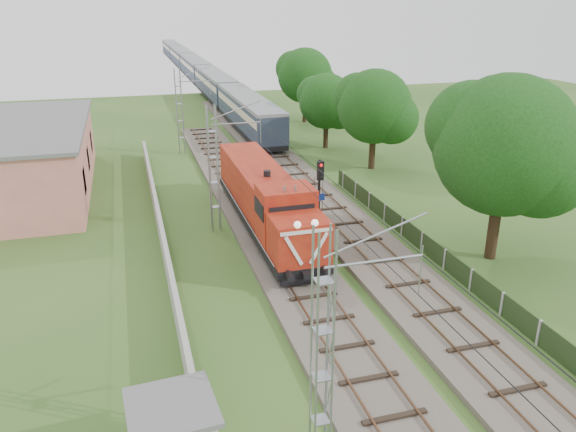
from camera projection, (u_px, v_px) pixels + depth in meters
name	position (u px, v px, depth m)	size (l,w,h in m)	color
ground	(324.00, 319.00, 25.80)	(140.00, 140.00, 0.00)	#2E501E
track_main	(283.00, 254.00, 32.02)	(4.20, 70.00, 0.45)	#6B6054
track_side	(299.00, 181.00, 44.98)	(4.20, 80.00, 0.45)	#6B6054
catenary	(214.00, 169.00, 34.36)	(3.31, 70.00, 8.00)	gray
boundary_wall	(160.00, 225.00, 34.61)	(0.25, 40.00, 1.50)	#9E9E99
station_building	(32.00, 157.00, 42.50)	(8.40, 20.40, 5.22)	tan
fence	(445.00, 259.00, 30.35)	(0.12, 32.00, 1.20)	black
locomotive	(266.00, 198.00, 34.85)	(2.95, 16.82, 4.27)	black
coach_rake	(195.00, 67.00, 101.79)	(3.02, 112.70, 3.48)	black
signal_post	(320.00, 187.00, 32.83)	(0.56, 0.44, 5.12)	black
tree_a	(507.00, 147.00, 29.72)	(7.95, 7.57, 10.31)	#3E2719
tree_b	(375.00, 107.00, 47.23)	(6.58, 6.26, 8.53)	#3E2719
tree_c	(327.00, 102.00, 54.48)	(5.62, 5.36, 7.29)	#3E2719
tree_d	(306.00, 76.00, 66.11)	(6.72, 6.40, 8.72)	#3E2719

